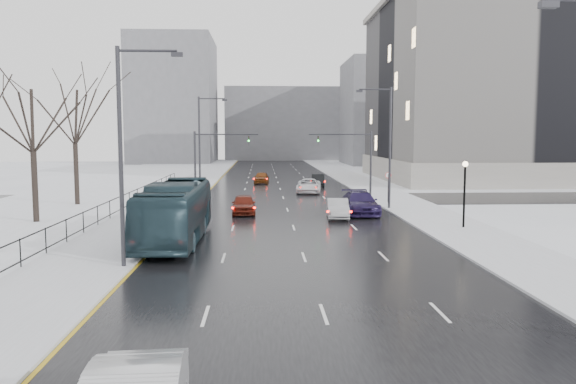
{
  "coord_description": "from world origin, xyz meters",
  "views": [
    {
      "loc": [
        -2.08,
        -5.45,
        6.07
      ],
      "look_at": [
        -0.42,
        30.07,
        2.5
      ],
      "focal_mm": 35.0,
      "sensor_mm": 36.0,
      "label": 1
    }
  ],
  "objects": [
    {
      "name": "bldg_far_left",
      "position": [
        -22.0,
        125.0,
        14.0
      ],
      "size": [
        18.0,
        22.0,
        28.0
      ],
      "primitive_type": "cube",
      "color": "slate",
      "rests_on": "ground"
    },
    {
      "name": "tree_park_e",
      "position": [
        -18.2,
        44.0,
        0.0
      ],
      "size": [
        9.45,
        9.45,
        13.5
      ],
      "primitive_type": null,
      "color": "black",
      "rests_on": "ground"
    },
    {
      "name": "sedan_center_far",
      "position": [
        -2.13,
        65.73,
        0.78
      ],
      "size": [
        2.03,
        4.45,
        1.48
      ],
      "primitive_type": "imported",
      "rotation": [
        0.0,
        0.0,
        -0.07
      ],
      "color": "brown",
      "rests_on": "road"
    },
    {
      "name": "bus",
      "position": [
        -7.0,
        26.59,
        1.75
      ],
      "size": [
        2.87,
        12.25,
        3.41
      ],
      "primitive_type": "imported",
      "rotation": [
        0.0,
        0.0,
        -0.0
      ],
      "color": "#20363F",
      "rests_on": "road"
    },
    {
      "name": "sedan_right_far",
      "position": [
        5.5,
        37.26,
        0.9
      ],
      "size": [
        2.44,
        5.95,
        1.72
      ],
      "primitive_type": "imported",
      "rotation": [
        0.0,
        0.0,
        0.0
      ],
      "color": "#1E143E",
      "rests_on": "road"
    },
    {
      "name": "sedan_center_near",
      "position": [
        -3.5,
        37.7,
        0.8
      ],
      "size": [
        1.94,
        4.5,
        1.51
      ],
      "primitive_type": "imported",
      "rotation": [
        0.0,
        0.0,
        0.03
      ],
      "color": "#5D1A0F",
      "rests_on": "road"
    },
    {
      "name": "road",
      "position": [
        0.0,
        60.0,
        0.02
      ],
      "size": [
        16.0,
        150.0,
        0.04
      ],
      "primitive_type": "cube",
      "color": "black",
      "rests_on": "ground"
    },
    {
      "name": "bldg_far_right",
      "position": [
        28.0,
        115.0,
        11.0
      ],
      "size": [
        24.0,
        20.0,
        22.0
      ],
      "primitive_type": "cube",
      "color": "slate",
      "rests_on": "ground"
    },
    {
      "name": "sidewalk_right",
      "position": [
        10.5,
        60.0,
        0.08
      ],
      "size": [
        5.0,
        150.0,
        0.16
      ],
      "primitive_type": "cube",
      "color": "silver",
      "rests_on": "ground"
    },
    {
      "name": "iron_fence",
      "position": [
        -13.0,
        30.0,
        0.91
      ],
      "size": [
        0.06,
        70.0,
        1.3
      ],
      "color": "black",
      "rests_on": "sidewalk_left"
    },
    {
      "name": "streetlight_r_mid",
      "position": [
        8.17,
        40.0,
        5.62
      ],
      "size": [
        2.95,
        0.25,
        10.0
      ],
      "color": "#2D2D33",
      "rests_on": "ground"
    },
    {
      "name": "civic_building",
      "position": [
        35.0,
        72.0,
        11.21
      ],
      "size": [
        41.0,
        31.0,
        24.8
      ],
      "color": "gray",
      "rests_on": "ground"
    },
    {
      "name": "park_strip",
      "position": [
        -20.0,
        60.0,
        0.06
      ],
      "size": [
        14.0,
        150.0,
        0.12
      ],
      "primitive_type": "cube",
      "color": "white",
      "rests_on": "ground"
    },
    {
      "name": "tree_park_d",
      "position": [
        -17.8,
        34.0,
        0.0
      ],
      "size": [
        8.75,
        8.75,
        12.5
      ],
      "primitive_type": null,
      "color": "black",
      "rests_on": "ground"
    },
    {
      "name": "streetlight_l_near",
      "position": [
        -8.17,
        20.0,
        5.62
      ],
      "size": [
        2.95,
        0.25,
        10.0
      ],
      "color": "#2D2D33",
      "rests_on": "ground"
    },
    {
      "name": "sidewalk_left",
      "position": [
        -10.5,
        60.0,
        0.08
      ],
      "size": [
        5.0,
        150.0,
        0.16
      ],
      "primitive_type": "cube",
      "color": "silver",
      "rests_on": "ground"
    },
    {
      "name": "sedan_right_distant",
      "position": [
        4.64,
        61.19,
        0.77
      ],
      "size": [
        1.96,
        4.53,
        1.45
      ],
      "primitive_type": "imported",
      "rotation": [
        0.0,
        0.0,
        -0.1
      ],
      "color": "black",
      "rests_on": "road"
    },
    {
      "name": "no_uturn_sign",
      "position": [
        9.2,
        44.0,
        2.3
      ],
      "size": [
        0.6,
        0.06,
        2.7
      ],
      "color": "#2D2D33",
      "rests_on": "sidewalk_right"
    },
    {
      "name": "lamppost_r_mid",
      "position": [
        11.0,
        30.0,
        2.94
      ],
      "size": [
        0.36,
        0.36,
        4.28
      ],
      "color": "black",
      "rests_on": "sidewalk_right"
    },
    {
      "name": "sedan_right_near",
      "position": [
        3.47,
        35.14,
        0.75
      ],
      "size": [
        1.82,
        4.44,
        1.43
      ],
      "primitive_type": "imported",
      "rotation": [
        0.0,
        0.0,
        -0.07
      ],
      "color": "#A7A7AB",
      "rests_on": "road"
    },
    {
      "name": "bldg_far_center",
      "position": [
        4.0,
        140.0,
        9.0
      ],
      "size": [
        30.0,
        18.0,
        18.0
      ],
      "primitive_type": "cube",
      "color": "slate",
      "rests_on": "ground"
    },
    {
      "name": "mast_signal_left",
      "position": [
        -7.33,
        48.0,
        4.11
      ],
      "size": [
        6.1,
        0.33,
        6.5
      ],
      "color": "#2D2D33",
      "rests_on": "ground"
    },
    {
      "name": "sedan_right_cross",
      "position": [
        2.88,
        53.56,
        0.79
      ],
      "size": [
        3.08,
        5.64,
        1.5
      ],
      "primitive_type": "imported",
      "rotation": [
        0.0,
        0.0,
        -0.11
      ],
      "color": "silver",
      "rests_on": "road"
    },
    {
      "name": "mast_signal_right",
      "position": [
        7.33,
        48.0,
        4.11
      ],
      "size": [
        6.1,
        0.33,
        6.5
      ],
      "color": "#2D2D33",
      "rests_on": "ground"
    },
    {
      "name": "cross_road",
      "position": [
        0.0,
        48.0,
        0.02
      ],
      "size": [
        130.0,
        10.0,
        0.04
      ],
      "primitive_type": "cube",
      "color": "black",
      "rests_on": "ground"
    },
    {
      "name": "streetlight_l_far",
      "position": [
        -8.17,
        52.0,
        5.62
      ],
      "size": [
        2.95,
        0.25,
        10.0
      ],
      "color": "#2D2D33",
      "rests_on": "ground"
    }
  ]
}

